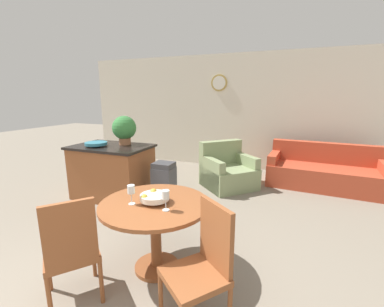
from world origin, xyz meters
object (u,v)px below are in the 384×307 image
object	(u,v)px
dining_chair_near_right	(203,262)
trash_bin	(164,184)
wine_glass_left	(131,190)
armchair	(228,172)
fruit_bowl	(154,197)
dining_chair_near_left	(71,248)
wine_glass_right	(166,196)
teal_bowl	(96,144)
dining_table	(155,218)
couch	(324,173)
kitchen_island	(113,171)
potted_plant	(124,129)

from	to	relation	value
dining_chair_near_right	trash_bin	distance (m)	2.30
wine_glass_left	armchair	distance (m)	2.85
fruit_bowl	wine_glass_left	distance (m)	0.23
dining_chair_near_left	trash_bin	distance (m)	2.12
wine_glass_right	teal_bowl	distance (m)	2.46
dining_table	armchair	world-z (taller)	armchair
dining_chair_near_right	couch	bearing A→B (deg)	-68.39
wine_glass_right	kitchen_island	size ratio (longest dim) A/B	0.15
dining_table	wine_glass_right	size ratio (longest dim) A/B	5.60
wine_glass_left	teal_bowl	xyz separation A→B (m)	(-1.65, 1.41, 0.09)
couch	wine_glass_left	bearing A→B (deg)	-115.88
wine_glass_right	couch	size ratio (longest dim) A/B	0.09
kitchen_island	armchair	xyz separation A→B (m)	(1.73, 1.23, -0.17)
fruit_bowl	kitchen_island	world-z (taller)	kitchen_island
dining_table	fruit_bowl	xyz separation A→B (m)	(-0.00, 0.00, 0.22)
teal_bowl	trash_bin	bearing A→B (deg)	8.09
fruit_bowl	wine_glass_left	world-z (taller)	wine_glass_left
dining_chair_near_left	wine_glass_left	xyz separation A→B (m)	(0.24, 0.53, 0.35)
wine_glass_right	teal_bowl	xyz separation A→B (m)	(-2.01, 1.41, 0.09)
wine_glass_left	potted_plant	xyz separation A→B (m)	(-1.31, 1.73, 0.32)
trash_bin	couch	size ratio (longest dim) A/B	0.34
teal_bowl	dining_table	bearing A→B (deg)	-35.18
dining_chair_near_left	fruit_bowl	world-z (taller)	dining_chair_near_left
dining_chair_near_left	dining_chair_near_right	xyz separation A→B (m)	(1.06, 0.22, 0.00)
fruit_bowl	trash_bin	distance (m)	1.66
trash_bin	couch	xyz separation A→B (m)	(2.49, 1.87, -0.06)
wine_glass_left	dining_chair_near_left	bearing A→B (deg)	-114.06
trash_bin	potted_plant	bearing A→B (deg)	169.40
dining_table	fruit_bowl	bearing A→B (deg)	151.19
teal_bowl	potted_plant	size ratio (longest dim) A/B	0.73
wine_glass_left	armchair	world-z (taller)	wine_glass_left
fruit_bowl	armchair	distance (m)	2.70
dining_table	trash_bin	size ratio (longest dim) A/B	1.52
teal_bowl	trash_bin	world-z (taller)	teal_bowl
wine_glass_left	trash_bin	size ratio (longest dim) A/B	0.27
dining_chair_near_right	couch	world-z (taller)	dining_chair_near_right
dining_table	dining_chair_near_right	bearing A→B (deg)	-33.08
fruit_bowl	dining_chair_near_right	bearing A→B (deg)	-33.07
teal_bowl	trash_bin	xyz separation A→B (m)	(1.16, 0.17, -0.61)
wine_glass_right	trash_bin	size ratio (longest dim) A/B	0.27
dining_chair_near_right	wine_glass_right	size ratio (longest dim) A/B	5.05
fruit_bowl	potted_plant	bearing A→B (deg)	132.70
dining_chair_near_right	armchair	xyz separation A→B (m)	(-0.56, 3.08, -0.22)
dining_table	dining_chair_near_right	distance (m)	0.77
dining_chair_near_right	kitchen_island	xyz separation A→B (m)	(-2.29, 1.85, -0.06)
dining_table	teal_bowl	world-z (taller)	teal_bowl
wine_glass_left	kitchen_island	xyz separation A→B (m)	(-1.46, 1.54, -0.40)
wine_glass_left	trash_bin	world-z (taller)	wine_glass_left
wine_glass_right	potted_plant	distance (m)	2.42
dining_chair_near_left	kitchen_island	world-z (taller)	dining_chair_near_left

